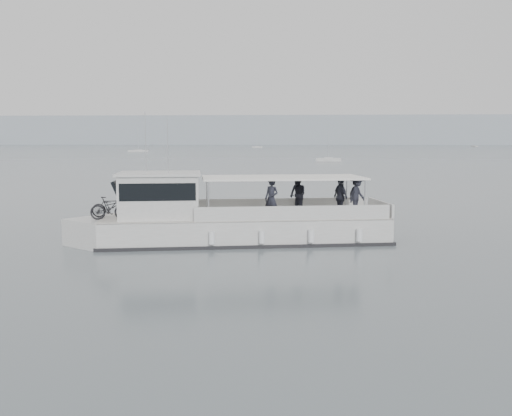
{
  "coord_description": "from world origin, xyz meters",
  "views": [
    {
      "loc": [
        -3.0,
        -25.32,
        4.75
      ],
      "look_at": [
        -4.73,
        0.94,
        1.6
      ],
      "focal_mm": 40.0,
      "sensor_mm": 36.0,
      "label": 1
    }
  ],
  "objects": [
    {
      "name": "headland",
      "position": [
        0.0,
        560.0,
        14.0
      ],
      "size": [
        1400.0,
        90.0,
        28.0
      ],
      "primitive_type": "cube",
      "color": "#939EA8",
      "rests_on": "ground"
    },
    {
      "name": "ground",
      "position": [
        0.0,
        0.0,
        0.0
      ],
      "size": [
        1400.0,
        1400.0,
        0.0
      ],
      "primitive_type": "plane",
      "color": "slate",
      "rests_on": "ground"
    },
    {
      "name": "tour_boat",
      "position": [
        -6.52,
        0.71,
        1.03
      ],
      "size": [
        15.09,
        5.93,
        6.28
      ],
      "rotation": [
        0.0,
        0.0,
        0.18
      ],
      "color": "silver",
      "rests_on": "ground"
    },
    {
      "name": "moored_fleet",
      "position": [
        -23.88,
        209.39,
        0.36
      ],
      "size": [
        447.92,
        348.14,
        9.99
      ],
      "color": "silver",
      "rests_on": "ground"
    }
  ]
}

